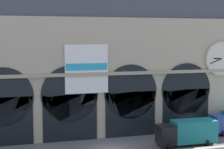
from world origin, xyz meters
TOP-DOWN VIEW (x-y plane):
  - station_building at (0.03, 7.59)m, footprint 42.47×5.60m
  - box_truck_mideast at (9.74, -0.48)m, footprint 7.50×2.91m

SIDE VIEW (x-z plane):
  - box_truck_mideast at x=9.74m, z-range 0.14..3.26m
  - station_building at x=0.03m, z-range -0.26..19.30m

